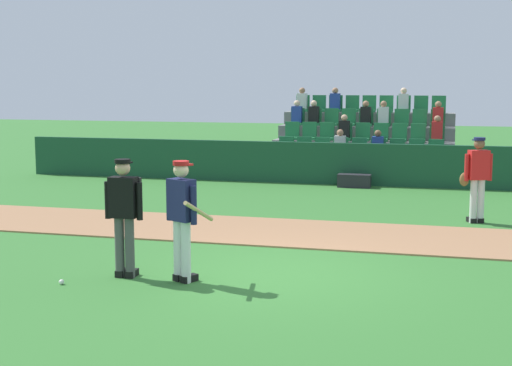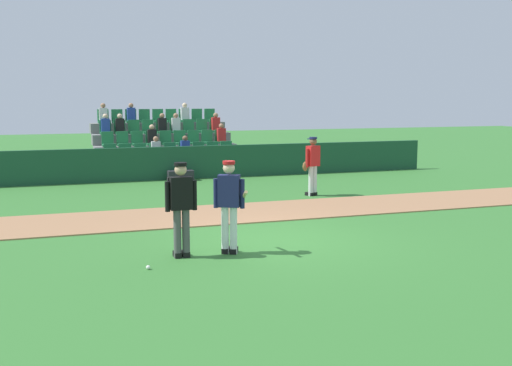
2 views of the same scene
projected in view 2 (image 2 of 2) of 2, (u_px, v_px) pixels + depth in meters
ground_plane at (271, 240)px, 12.60m from camera, size 80.00×80.00×0.00m
infield_dirt_path at (231, 213)px, 15.36m from camera, size 28.00×2.59×0.03m
dugout_fence at (176, 163)px, 21.81m from camera, size 20.00×0.16×1.18m
stadium_bleachers at (164, 153)px, 23.94m from camera, size 5.55×3.80×2.70m
batter_navy_jersey at (229, 203)px, 11.34m from camera, size 0.63×0.80×1.76m
umpire_home_plate at (181, 204)px, 11.07m from camera, size 0.59×0.31×1.76m
runner_red_jersey at (312, 164)px, 18.09m from camera, size 0.66×0.41×1.76m
baseball at (148, 267)px, 10.40m from camera, size 0.07×0.07×0.07m
equipment_bag at (181, 176)px, 21.46m from camera, size 0.90×0.36×0.36m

